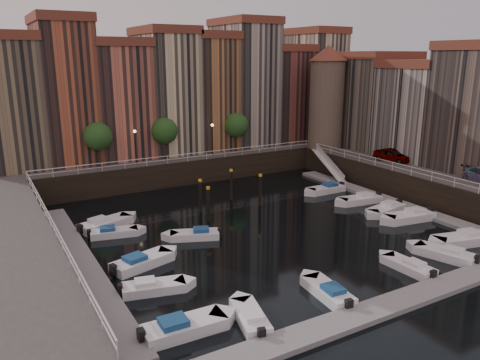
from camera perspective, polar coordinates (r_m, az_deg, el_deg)
ground at (r=44.41m, az=2.04°, el=-5.45°), size 200.00×200.00×0.00m
quay_far at (r=66.64m, az=-9.80°, el=2.62°), size 80.00×20.00×3.00m
quay_right at (r=61.70m, az=25.82°, el=0.34°), size 20.00×36.00×3.00m
dock_left at (r=38.03m, az=-18.66°, el=-9.60°), size 2.00×28.00×0.35m
dock_right at (r=53.59m, az=17.53°, el=-2.35°), size 2.00×28.00×0.35m
dock_near at (r=32.46m, az=18.52°, el=-13.99°), size 30.00×2.00×0.35m
mountains at (r=147.46m, az=-20.85°, el=11.05°), size 145.00×100.00×18.00m
far_terrace at (r=64.21m, az=-6.57°, el=10.81°), size 48.70×10.30×17.50m
right_terrace at (r=62.60m, az=21.50°, el=8.50°), size 9.30×24.30×14.00m
corner_tower at (r=65.39m, az=10.51°, el=10.07°), size 5.20×5.20×13.80m
promenade_trees at (r=58.07m, az=-8.58°, el=5.98°), size 21.20×3.20×5.20m
street_lamps at (r=57.38m, az=-7.88°, el=5.20°), size 10.36×0.36×4.18m
railings at (r=47.31m, az=-1.03°, el=0.65°), size 36.08×34.04×0.52m
gangway at (r=61.38m, az=10.76°, el=1.92°), size 2.78×8.32×3.73m
mooring_pilings at (r=48.19m, az=-1.75°, el=-1.73°), size 7.24×5.43×3.78m
boat_left_0 at (r=28.23m, az=-7.03°, el=-17.42°), size 5.18×2.00×1.19m
boat_left_1 at (r=32.86m, az=-10.66°, el=-12.73°), size 4.58×2.57×1.02m
boat_left_2 at (r=36.55m, az=-11.98°, el=-9.76°), size 5.17×3.06×1.16m
boat_left_3 at (r=43.03m, az=-15.23°, el=-6.20°), size 4.41×2.42×0.99m
boat_left_4 at (r=45.14m, az=-16.21°, el=-5.16°), size 5.35×3.33×1.20m
boat_right_0 at (r=44.15m, az=25.61°, el=-6.53°), size 5.43×3.05×1.21m
boat_right_1 at (r=48.21m, az=20.06°, el=-4.20°), size 5.41×2.65×1.21m
boat_right_2 at (r=49.78m, az=17.43°, el=-3.41°), size 5.03×2.57×1.13m
boat_right_3 at (r=52.30m, az=14.53°, el=-2.31°), size 5.08×2.39×1.14m
boat_right_4 at (r=55.50m, az=10.53°, el=-1.09°), size 4.86×1.77×1.12m
boat_near_0 at (r=29.07m, az=1.30°, el=-16.43°), size 2.43×4.37×0.98m
boat_near_1 at (r=32.28m, az=10.75°, el=-13.25°), size 2.03×4.63×1.05m
boat_near_2 at (r=37.41m, az=19.95°, el=-9.87°), size 1.74×4.33×0.99m
boat_near_3 at (r=40.52m, az=23.84°, el=-8.27°), size 3.09×4.90×1.10m
car_a at (r=59.23m, az=18.02°, el=2.81°), size 2.80×4.78×1.53m
car_b at (r=59.67m, az=18.11°, el=2.82°), size 1.55×4.27×1.40m
boat_extra_984 at (r=41.20m, az=-5.40°, el=-6.65°), size 4.53×3.08×1.03m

